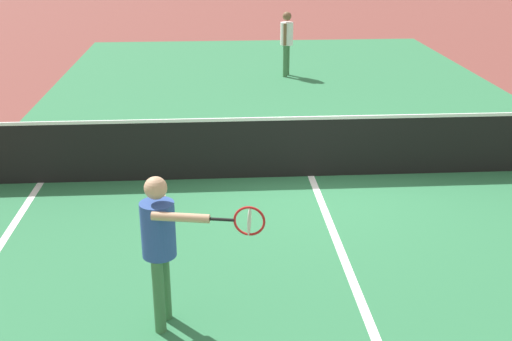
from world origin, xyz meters
TOP-DOWN VIEW (x-y plane):
  - ground_plane at (0.00, 0.00)m, footprint 60.00×60.00m
  - court_surface_inbounds at (0.00, 0.00)m, footprint 10.62×24.40m
  - line_center_service at (0.00, -3.20)m, footprint 0.10×6.40m
  - net at (0.00, 0.00)m, footprint 11.12×0.09m
  - player_near at (-1.98, -3.80)m, footprint 1.12×0.66m
  - player_far at (0.39, 6.91)m, footprint 0.32×0.40m

SIDE VIEW (x-z plane):
  - ground_plane at x=0.00m, z-range 0.00..0.00m
  - court_surface_inbounds at x=0.00m, z-range 0.00..0.00m
  - line_center_service at x=0.00m, z-range 0.00..0.01m
  - net at x=0.00m, z-range -0.04..1.03m
  - player_near at x=-1.98m, z-range 0.18..1.73m
  - player_far at x=0.39m, z-range 0.18..1.79m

